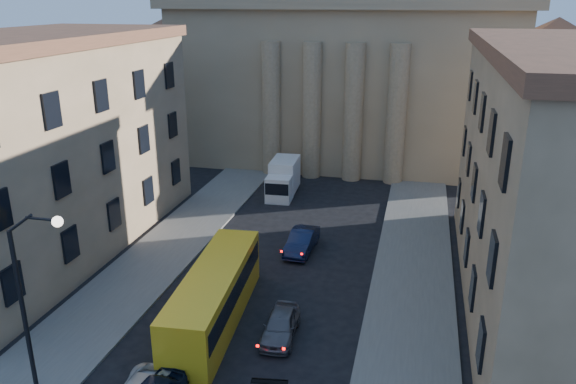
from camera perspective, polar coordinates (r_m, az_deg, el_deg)
name	(u,v)px	position (r m, az deg, el deg)	size (l,w,h in m)	color
sidewalk_left	(128,286)	(36.32, -15.92, -9.13)	(5.00, 60.00, 0.15)	#585650
sidewalk_right	(410,321)	(32.24, 12.28, -12.66)	(5.00, 60.00, 0.15)	#585650
church	(352,44)	(65.71, 6.49, 14.71)	(68.02, 28.76, 36.60)	#7F6B4E
building_left	(32,146)	(41.47, -24.53, 4.30)	(11.60, 26.60, 14.70)	tan
street_lamp	(31,292)	(25.92, -24.68, -9.21)	(2.62, 0.44, 8.83)	black
car_right_far	(281,325)	(30.02, -0.77, -13.35)	(1.65, 4.10, 1.40)	#525257
car_right_distant	(302,241)	(39.28, 1.41, -5.02)	(1.59, 4.55, 1.50)	#0E1633
city_bus	(214,295)	(30.95, -7.48, -10.32)	(3.38, 11.30, 3.14)	gold
box_truck	(283,179)	(50.29, -0.50, 1.35)	(2.45, 5.68, 3.07)	silver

